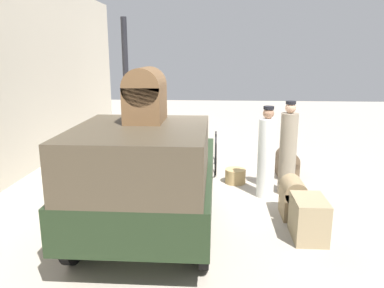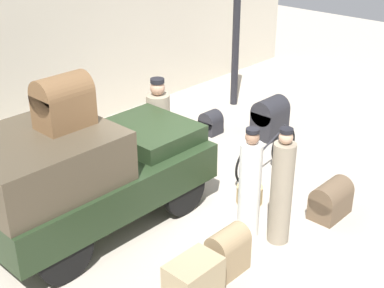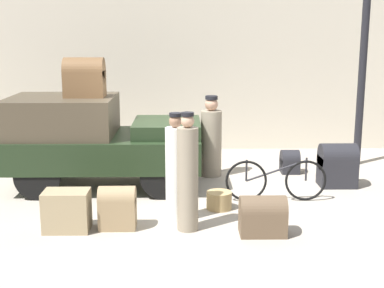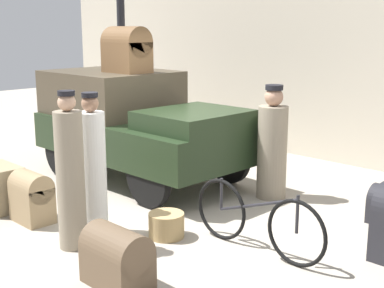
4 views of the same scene
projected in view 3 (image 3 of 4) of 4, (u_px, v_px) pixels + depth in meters
ground_plane at (181, 196)px, 9.87m from camera, size 30.00×30.00×0.00m
station_building_facade at (181, 61)px, 13.39m from camera, size 16.00×0.15×4.50m
canopy_pillar_right at (361, 83)px, 11.89m from camera, size 0.17×0.17×3.71m
truck at (95, 137)px, 10.35m from camera, size 3.65×1.88×1.77m
bicycle at (276, 180)px, 9.56m from camera, size 1.82×0.04×0.80m
wicker_basket at (219, 200)px, 9.17m from camera, size 0.44×0.44×0.30m
porter_with_bicycle at (211, 140)px, 11.15m from camera, size 0.44×0.44×1.69m
porter_standing_middle at (188, 176)px, 8.07m from camera, size 0.32×0.32×1.83m
conductor_in_dark_uniform at (176, 171)px, 8.50m from camera, size 0.33×0.33×1.75m
suitcase_tan_flat at (263, 216)px, 7.99m from camera, size 0.69×0.44×0.60m
trunk_barrel_dark at (337, 164)px, 10.46m from camera, size 0.70×0.52×0.85m
trunk_umber_medium at (290, 162)px, 11.48m from camera, size 0.38×0.41×0.50m
suitcase_black_upright at (117, 207)px, 8.24m from camera, size 0.57×0.38×0.67m
suitcase_small_leather at (67, 211)px, 8.16m from camera, size 0.69×0.47×0.63m
trunk_on_truck_roof at (84, 77)px, 10.10m from camera, size 0.75×0.51×0.75m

